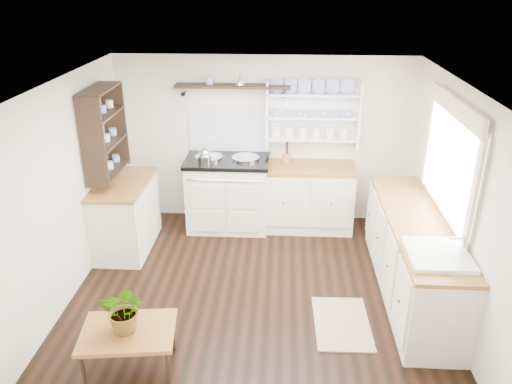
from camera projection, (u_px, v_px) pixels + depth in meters
floor at (256, 291)px, 5.58m from camera, size 4.00×3.80×0.01m
wall_back at (264, 140)px, 6.85m from camera, size 4.00×0.02×2.30m
wall_right at (454, 202)px, 5.01m from camera, size 0.02×3.80×2.30m
wall_left at (65, 193)px, 5.22m from camera, size 0.02×3.80×2.30m
ceiling at (255, 85)px, 4.65m from camera, size 4.00×3.80×0.01m
window at (451, 158)px, 4.98m from camera, size 0.08×1.55×1.22m
aga_cooker at (228, 192)px, 6.83m from camera, size 1.11×0.77×1.03m
back_cabinets at (306, 196)px, 6.82m from camera, size 1.27×0.63×0.90m
right_cabinets at (413, 255)px, 5.39m from camera, size 0.62×2.43×0.90m
belfast_sink at (436, 266)px, 4.57m from camera, size 0.55×0.60×0.45m
left_cabinets at (126, 214)px, 6.30m from camera, size 0.62×1.13×0.90m
plate_rack at (313, 113)px, 6.62m from camera, size 1.20×0.22×0.90m
high_shelf at (233, 87)px, 6.45m from camera, size 1.50×0.29×0.16m
left_shelving at (104, 131)px, 5.87m from camera, size 0.28×0.80×1.05m
kettle at (205, 157)px, 6.52m from camera, size 0.19×0.19×0.24m
utensil_crock at (286, 159)px, 6.70m from camera, size 0.11×0.11×0.12m
center_table at (128, 335)px, 4.32m from camera, size 0.87×0.67×0.44m
potted_plant at (125, 310)px, 4.21m from camera, size 0.44×0.40×0.43m
floor_rug at (342, 323)px, 5.05m from camera, size 0.57×0.86×0.02m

